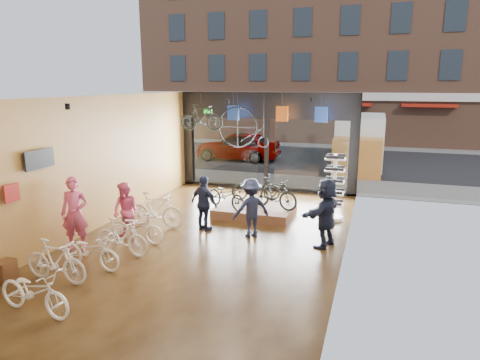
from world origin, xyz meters
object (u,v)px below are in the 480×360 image
at_px(customer_3, 251,208).
at_px(sunglasses_rack, 334,187).
at_px(display_bike_mid, 274,194).
at_px(penny_farthing, 246,129).
at_px(floor_bike_2, 90,251).
at_px(floor_bike_4, 137,227).
at_px(customer_5, 326,213).
at_px(customer_1, 126,212).
at_px(display_bike_left, 226,195).
at_px(customer_2, 204,203).
at_px(street_car, 238,146).
at_px(floor_bike_0, 34,291).
at_px(floor_bike_1, 56,261).
at_px(hung_bike, 201,118).
at_px(floor_bike_5, 156,210).
at_px(customer_0, 75,213).
at_px(floor_bike_3, 122,237).
at_px(display_platform, 255,210).
at_px(box_truck, 360,144).

relative_size(customer_3, sunglasses_rack, 0.79).
distance_m(display_bike_mid, penny_farthing, 3.46).
xyz_separation_m(display_bike_mid, sunglasses_rack, (1.79, 0.38, 0.24)).
distance_m(floor_bike_2, floor_bike_4, 1.77).
bearing_deg(customer_5, customer_1, -56.09).
distance_m(display_bike_left, display_bike_mid, 1.49).
xyz_separation_m(floor_bike_2, customer_2, (1.48, 3.19, 0.38)).
height_order(street_car, customer_1, customer_1).
height_order(street_car, floor_bike_0, street_car).
bearing_deg(penny_farthing, customer_5, -51.50).
relative_size(floor_bike_1, display_bike_left, 0.98).
xyz_separation_m(display_bike_mid, hung_bike, (-3.15, 1.77, 2.14)).
bearing_deg(floor_bike_1, customer_5, -51.28).
xyz_separation_m(floor_bike_5, customer_0, (-1.09, -2.12, 0.42)).
bearing_deg(floor_bike_3, display_bike_left, -15.82).
bearing_deg(customer_1, customer_2, 51.60).
height_order(floor_bike_5, display_bike_mid, display_bike_mid).
bearing_deg(customer_5, floor_bike_2, -37.40).
xyz_separation_m(display_bike_mid, penny_farthing, (-1.70, 2.48, 1.72)).
bearing_deg(floor_bike_4, customer_2, -40.60).
distance_m(display_bike_mid, customer_0, 5.82).
relative_size(floor_bike_5, display_bike_mid, 1.08).
distance_m(floor_bike_4, sunglasses_rack, 5.96).
height_order(floor_bike_4, floor_bike_5, floor_bike_5).
xyz_separation_m(display_bike_left, hung_bike, (-1.71, 2.18, 2.21)).
bearing_deg(customer_0, floor_bike_0, -84.41).
bearing_deg(floor_bike_5, customer_5, -93.27).
bearing_deg(street_car, display_bike_mid, 24.25).
relative_size(floor_bike_0, floor_bike_2, 1.04).
distance_m(floor_bike_0, display_bike_left, 6.67).
distance_m(display_bike_mid, hung_bike, 4.20).
distance_m(street_car, floor_bike_0, 16.57).
height_order(display_bike_left, customer_5, customer_5).
relative_size(floor_bike_2, hung_bike, 1.01).
distance_m(display_bike_left, customer_0, 4.56).
distance_m(street_car, floor_bike_1, 15.35).
bearing_deg(display_platform, display_bike_left, -147.94).
bearing_deg(customer_3, floor_bike_2, 8.57).
relative_size(customer_5, penny_farthing, 0.95).
bearing_deg(floor_bike_5, floor_bike_4, -177.77).
bearing_deg(floor_bike_4, display_bike_left, -25.99).
bearing_deg(customer_2, customer_1, 59.19).
height_order(customer_5, hung_bike, hung_bike).
xyz_separation_m(display_bike_left, penny_farthing, (-0.26, 2.89, 1.78)).
height_order(display_bike_mid, penny_farthing, penny_farthing).
bearing_deg(display_bike_mid, penny_farthing, 51.01).
height_order(box_truck, floor_bike_0, box_truck).
bearing_deg(floor_bike_3, customer_5, -60.12).
height_order(floor_bike_5, customer_1, customer_1).
bearing_deg(floor_bike_0, box_truck, -11.92).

